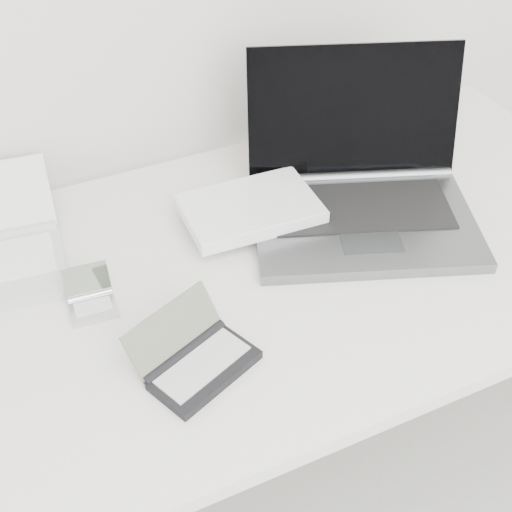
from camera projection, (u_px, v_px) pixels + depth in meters
name	position (u px, v px, depth m)	size (l,w,h in m)	color
desk	(261.00, 281.00, 1.37)	(1.60, 0.80, 0.73)	white
laptop_large	(337.00, 195.00, 1.42)	(0.61, 0.51, 0.29)	slate
pda_silver	(92.00, 301.00, 1.24)	(0.09, 0.09, 0.06)	silver
palmtop_charcoal	(196.00, 359.00, 1.14)	(0.21, 0.20, 0.09)	black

